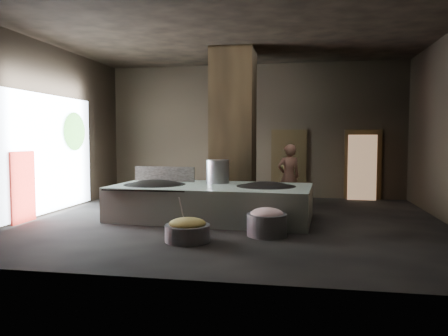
% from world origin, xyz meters
% --- Properties ---
extents(floor, '(10.00, 9.00, 0.10)m').
position_xyz_m(floor, '(0.00, 0.00, -0.05)').
color(floor, black).
rests_on(floor, ground).
extents(ceiling, '(10.00, 9.00, 0.10)m').
position_xyz_m(ceiling, '(0.00, 0.00, 4.55)').
color(ceiling, black).
rests_on(ceiling, back_wall).
extents(back_wall, '(10.00, 0.10, 4.50)m').
position_xyz_m(back_wall, '(0.00, 4.55, 2.25)').
color(back_wall, black).
rests_on(back_wall, ground).
extents(front_wall, '(10.00, 0.10, 4.50)m').
position_xyz_m(front_wall, '(0.00, -4.55, 2.25)').
color(front_wall, black).
rests_on(front_wall, ground).
extents(left_wall, '(0.10, 9.00, 4.50)m').
position_xyz_m(left_wall, '(-5.05, 0.00, 2.25)').
color(left_wall, black).
rests_on(left_wall, ground).
extents(pillar, '(1.20, 1.20, 4.50)m').
position_xyz_m(pillar, '(-0.30, 1.90, 2.25)').
color(pillar, black).
rests_on(pillar, ground).
extents(hearth_platform, '(4.98, 2.61, 0.84)m').
position_xyz_m(hearth_platform, '(-0.57, 0.14, 0.42)').
color(hearth_platform, silver).
rests_on(hearth_platform, ground).
extents(platform_cap, '(4.74, 2.28, 0.03)m').
position_xyz_m(platform_cap, '(-0.57, 0.14, 0.82)').
color(platform_cap, black).
rests_on(platform_cap, hearth_platform).
extents(wok_left, '(1.53, 1.53, 0.42)m').
position_xyz_m(wok_left, '(-2.02, 0.09, 0.75)').
color(wok_left, black).
rests_on(wok_left, hearth_platform).
extents(wok_left_rim, '(1.56, 1.56, 0.05)m').
position_xyz_m(wok_left_rim, '(-2.02, 0.09, 0.82)').
color(wok_left_rim, black).
rests_on(wok_left_rim, hearth_platform).
extents(wok_right, '(1.42, 1.42, 0.40)m').
position_xyz_m(wok_right, '(0.78, 0.19, 0.75)').
color(wok_right, black).
rests_on(wok_right, hearth_platform).
extents(wok_right_rim, '(1.45, 1.45, 0.05)m').
position_xyz_m(wok_right_rim, '(0.78, 0.19, 0.82)').
color(wok_right_rim, black).
rests_on(wok_right_rim, hearth_platform).
extents(stock_pot, '(0.59, 0.59, 0.63)m').
position_xyz_m(stock_pot, '(-0.52, 0.69, 1.13)').
color(stock_pot, '#929399').
rests_on(stock_pot, hearth_platform).
extents(splash_guard, '(1.69, 0.17, 0.42)m').
position_xyz_m(splash_guard, '(-2.02, 0.89, 1.03)').
color(splash_guard, black).
rests_on(splash_guard, hearth_platform).
extents(cook, '(0.79, 0.66, 1.84)m').
position_xyz_m(cook, '(1.27, 2.06, 0.92)').
color(cook, '#9B634F').
rests_on(cook, ground).
extents(veg_basin, '(1.13, 1.13, 0.33)m').
position_xyz_m(veg_basin, '(-0.55, -2.23, 0.16)').
color(veg_basin, slate).
rests_on(veg_basin, ground).
extents(veg_fill, '(0.73, 0.73, 0.22)m').
position_xyz_m(veg_fill, '(-0.55, -2.23, 0.35)').
color(veg_fill, olive).
rests_on(veg_fill, veg_basin).
extents(ladle, '(0.06, 0.35, 0.63)m').
position_xyz_m(ladle, '(-0.70, -2.08, 0.55)').
color(ladle, '#929399').
rests_on(ladle, veg_basin).
extents(meat_basin, '(0.89, 0.89, 0.46)m').
position_xyz_m(meat_basin, '(0.94, -1.47, 0.23)').
color(meat_basin, slate).
rests_on(meat_basin, ground).
extents(meat_fill, '(0.69, 0.69, 0.26)m').
position_xyz_m(meat_fill, '(0.94, -1.47, 0.45)').
color(meat_fill, '#C17478').
rests_on(meat_fill, meat_basin).
extents(doorway_near, '(1.18, 0.08, 2.38)m').
position_xyz_m(doorway_near, '(1.20, 4.45, 1.10)').
color(doorway_near, black).
rests_on(doorway_near, ground).
extents(doorway_near_glow, '(0.79, 0.04, 1.88)m').
position_xyz_m(doorway_near_glow, '(1.13, 4.45, 1.05)').
color(doorway_near_glow, '#8C6647').
rests_on(doorway_near_glow, ground).
extents(doorway_far, '(1.18, 0.08, 2.38)m').
position_xyz_m(doorway_far, '(3.60, 4.45, 1.10)').
color(doorway_far, black).
rests_on(doorway_far, ground).
extents(doorway_far_glow, '(0.90, 0.04, 2.13)m').
position_xyz_m(doorway_far_glow, '(3.55, 4.23, 1.05)').
color(doorway_far_glow, '#8C6647').
rests_on(doorway_far_glow, ground).
extents(left_opening, '(0.04, 4.20, 3.10)m').
position_xyz_m(left_opening, '(-4.95, 0.20, 1.60)').
color(left_opening, white).
rests_on(left_opening, ground).
extents(pavilion_sliver, '(0.05, 0.90, 1.70)m').
position_xyz_m(pavilion_sliver, '(-4.88, -1.10, 0.85)').
color(pavilion_sliver, maroon).
rests_on(pavilion_sliver, ground).
extents(tree_silhouette, '(0.28, 1.10, 1.10)m').
position_xyz_m(tree_silhouette, '(-4.85, 1.30, 2.20)').
color(tree_silhouette, '#194714').
rests_on(tree_silhouette, left_opening).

